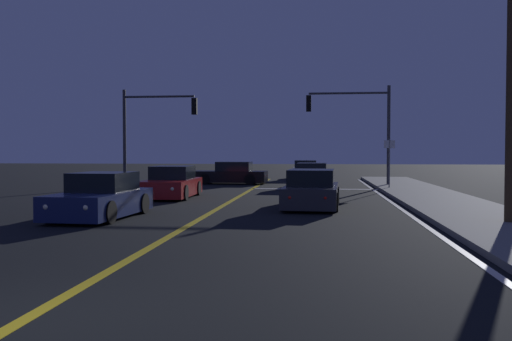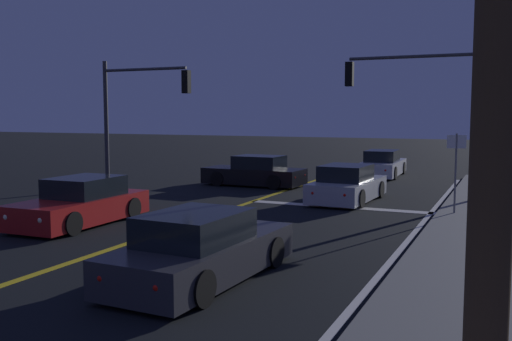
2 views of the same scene
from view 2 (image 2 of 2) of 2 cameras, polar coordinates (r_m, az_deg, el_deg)
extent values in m
cube|color=gold|center=(12.08, -22.34, -9.95)|extent=(0.20, 42.05, 0.01)
cube|color=silver|center=(8.87, 7.82, -15.27)|extent=(0.16, 42.05, 0.01)
cube|color=silver|center=(19.82, 8.33, -3.60)|extent=(6.48, 0.50, 0.01)
cube|color=black|center=(25.43, -0.22, -0.52)|extent=(4.48, 1.95, 0.68)
cube|color=black|center=(25.26, 0.31, 0.80)|extent=(2.09, 1.61, 0.60)
cylinder|color=black|center=(25.36, -3.84, -0.83)|extent=(0.65, 0.24, 0.64)
cylinder|color=black|center=(26.81, -2.06, -0.47)|extent=(0.65, 0.24, 0.64)
cylinder|color=black|center=(24.11, 1.81, -1.15)|extent=(0.65, 0.24, 0.64)
cylinder|color=black|center=(25.63, 3.35, -0.75)|extent=(0.65, 0.24, 0.64)
sphere|color=#FFF4CC|center=(25.97, -5.02, -0.24)|extent=(0.18, 0.18, 0.18)
sphere|color=#FFF4CC|center=(26.92, -3.80, -0.02)|extent=(0.18, 0.18, 0.18)
sphere|color=red|center=(24.03, 3.80, -0.70)|extent=(0.14, 0.14, 0.14)
sphere|color=red|center=(25.06, 4.77, -0.45)|extent=(0.14, 0.14, 0.14)
cube|color=silver|center=(30.06, 12.47, 0.29)|extent=(1.83, 4.65, 0.68)
cube|color=black|center=(29.74, 12.40, 1.40)|extent=(1.53, 2.15, 0.60)
cylinder|color=black|center=(31.61, 11.50, 0.35)|extent=(0.24, 0.65, 0.64)
cylinder|color=black|center=(31.35, 14.36, 0.24)|extent=(0.24, 0.65, 0.64)
cylinder|color=black|center=(28.83, 10.41, -0.13)|extent=(0.24, 0.65, 0.64)
cylinder|color=black|center=(28.54, 13.53, -0.25)|extent=(0.24, 0.65, 0.64)
sphere|color=#FFF4CC|center=(32.35, 12.25, 0.81)|extent=(0.18, 0.18, 0.18)
sphere|color=#FFF4CC|center=(32.17, 14.11, 0.74)|extent=(0.18, 0.18, 0.18)
sphere|color=red|center=(27.95, 10.59, 0.10)|extent=(0.14, 0.14, 0.14)
sphere|color=red|center=(27.75, 12.73, 0.02)|extent=(0.14, 0.14, 0.14)
cube|color=maroon|center=(17.31, -17.10, -3.67)|extent=(1.94, 4.38, 0.68)
cube|color=black|center=(17.43, -16.61, -1.61)|extent=(1.63, 2.03, 0.60)
cylinder|color=black|center=(15.77, -17.81, -5.03)|extent=(0.23, 0.64, 0.64)
cylinder|color=black|center=(16.94, -22.27, -4.46)|extent=(0.23, 0.64, 0.64)
cylinder|color=black|center=(17.86, -12.17, -3.66)|extent=(0.23, 0.64, 0.64)
cylinder|color=black|center=(18.90, -16.48, -3.26)|extent=(0.23, 0.64, 0.64)
sphere|color=#FFF4CC|center=(15.37, -20.53, -4.64)|extent=(0.18, 0.18, 0.18)
sphere|color=#FFF4CC|center=(16.17, -23.49, -4.25)|extent=(0.18, 0.18, 0.18)
sphere|color=red|center=(18.62, -11.55, -2.65)|extent=(0.14, 0.14, 0.14)
sphere|color=red|center=(19.29, -14.37, -2.43)|extent=(0.14, 0.14, 0.14)
cube|color=#B2B5BA|center=(21.20, 9.09, -1.83)|extent=(1.98, 4.35, 0.68)
cube|color=black|center=(20.88, 8.90, -0.28)|extent=(1.63, 2.03, 0.60)
cylinder|color=black|center=(22.72, 8.05, -1.62)|extent=(0.25, 0.65, 0.64)
cylinder|color=black|center=(22.25, 12.17, -1.84)|extent=(0.25, 0.65, 0.64)
cylinder|color=black|center=(20.24, 5.68, -2.48)|extent=(0.25, 0.65, 0.64)
cylinder|color=black|center=(19.71, 10.27, -2.76)|extent=(0.25, 0.65, 0.64)
sphere|color=#FFF4CC|center=(23.32, 9.30, -0.96)|extent=(0.18, 0.18, 0.18)
sphere|color=#FFF4CC|center=(23.02, 11.96, -1.09)|extent=(0.18, 0.18, 0.18)
sphere|color=red|center=(19.40, 5.67, -2.23)|extent=(0.14, 0.14, 0.14)
sphere|color=red|center=(19.04, 8.83, -2.42)|extent=(0.14, 0.14, 0.14)
cube|color=#2D2D33|center=(11.17, -5.26, -8.51)|extent=(2.00, 4.59, 0.68)
cube|color=black|center=(10.81, -6.06, -5.72)|extent=(1.63, 2.15, 0.60)
cylinder|color=black|center=(12.78, -5.10, -7.25)|extent=(0.25, 0.65, 0.64)
cylinder|color=black|center=(12.00, 1.74, -8.08)|extent=(0.25, 0.65, 0.64)
cylinder|color=black|center=(10.58, -13.25, -10.11)|extent=(0.25, 0.65, 0.64)
cylinder|color=black|center=(9.63, -5.47, -11.56)|extent=(0.25, 0.65, 0.64)
sphere|color=#FFF4CC|center=(13.27, -2.25, -5.87)|extent=(0.18, 0.18, 0.18)
sphere|color=#FFF4CC|center=(12.78, 2.12, -6.31)|extent=(0.18, 0.18, 0.18)
sphere|color=red|center=(9.77, -15.09, -10.27)|extent=(0.14, 0.14, 0.14)
sphere|color=red|center=(9.09, -9.78, -11.35)|extent=(0.14, 0.14, 0.14)
cylinder|color=#38383D|center=(21.18, 20.78, 4.27)|extent=(0.18, 0.18, 5.59)
cylinder|color=#38383D|center=(21.51, 15.05, 10.85)|extent=(4.39, 0.12, 0.12)
cube|color=black|center=(21.92, 9.26, 9.42)|extent=(0.28, 0.28, 0.90)
sphere|color=red|center=(21.94, 9.27, 10.12)|extent=(0.22, 0.22, 0.22)
sphere|color=#4C2D05|center=(21.92, 9.26, 9.42)|extent=(0.22, 0.22, 0.22)
sphere|color=#0A3814|center=(21.91, 9.25, 8.72)|extent=(0.22, 0.22, 0.22)
cylinder|color=#38383D|center=(25.28, -14.63, 4.37)|extent=(0.18, 0.18, 5.38)
cylinder|color=#38383D|center=(24.16, -11.04, 9.83)|extent=(3.96, 0.12, 0.12)
cube|color=black|center=(23.04, -6.93, 8.73)|extent=(0.28, 0.28, 0.90)
sphere|color=red|center=(23.06, -6.94, 9.40)|extent=(0.22, 0.22, 0.22)
sphere|color=#4C2D05|center=(23.04, -6.93, 8.73)|extent=(0.22, 0.22, 0.22)
sphere|color=#0A3814|center=(23.03, -6.93, 8.06)|extent=(0.22, 0.22, 0.22)
cylinder|color=slate|center=(18.50, 19.18, -0.50)|extent=(0.06, 0.06, 2.58)
cube|color=white|center=(18.42, 19.28, 2.71)|extent=(0.56, 0.14, 0.40)
camera|label=1|loc=(11.45, -128.66, -9.50)|focal=39.06mm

